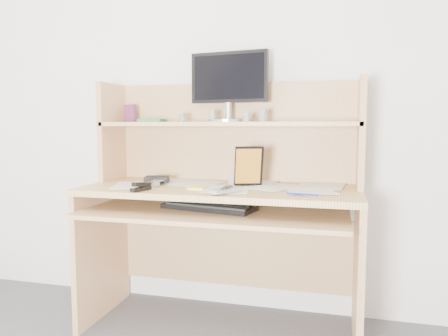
% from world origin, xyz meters
% --- Properties ---
extents(back_wall, '(3.60, 0.04, 2.50)m').
position_xyz_m(back_wall, '(0.00, 1.80, 1.25)').
color(back_wall, white).
rests_on(back_wall, floor).
extents(desk, '(1.40, 0.70, 1.30)m').
position_xyz_m(desk, '(0.00, 1.56, 0.69)').
color(desk, '#D7B66E').
rests_on(desk, floor).
extents(paper_clutter, '(1.32, 0.54, 0.01)m').
position_xyz_m(paper_clutter, '(0.00, 1.48, 0.75)').
color(paper_clutter, white).
rests_on(paper_clutter, desk).
extents(keyboard, '(0.49, 0.26, 0.03)m').
position_xyz_m(keyboard, '(-0.03, 1.38, 0.67)').
color(keyboard, black).
rests_on(keyboard, desk).
extents(tv_remote, '(0.13, 0.18, 0.02)m').
position_xyz_m(tv_remote, '(0.08, 1.28, 0.76)').
color(tv_remote, gray).
rests_on(tv_remote, paper_clutter).
extents(flip_phone, '(0.07, 0.10, 0.02)m').
position_xyz_m(flip_phone, '(-0.34, 1.37, 0.77)').
color(flip_phone, '#B3B2B5').
rests_on(flip_phone, paper_clutter).
extents(stapler, '(0.07, 0.12, 0.04)m').
position_xyz_m(stapler, '(-0.33, 1.25, 0.77)').
color(stapler, black).
rests_on(stapler, paper_clutter).
extents(wallet, '(0.14, 0.13, 0.03)m').
position_xyz_m(wallet, '(-0.37, 1.53, 0.77)').
color(wallet, black).
rests_on(wallet, paper_clutter).
extents(sticky_note_pad, '(0.08, 0.08, 0.01)m').
position_xyz_m(sticky_note_pad, '(-0.09, 1.38, 0.76)').
color(sticky_note_pad, yellow).
rests_on(sticky_note_pad, desk).
extents(digital_camera, '(0.11, 0.07, 0.06)m').
position_xyz_m(digital_camera, '(0.07, 1.56, 0.79)').
color(digital_camera, '#B6B6B8').
rests_on(digital_camera, paper_clutter).
extents(game_case, '(0.14, 0.07, 0.20)m').
position_xyz_m(game_case, '(0.14, 1.51, 0.86)').
color(game_case, black).
rests_on(game_case, paper_clutter).
extents(blue_pen, '(0.14, 0.03, 0.01)m').
position_xyz_m(blue_pen, '(0.43, 1.28, 0.76)').
color(blue_pen, '#161DAA').
rests_on(blue_pen, paper_clutter).
extents(card_box, '(0.08, 0.04, 0.10)m').
position_xyz_m(card_box, '(-0.60, 1.68, 1.13)').
color(card_box, maroon).
rests_on(card_box, desk).
extents(shelf_book, '(0.15, 0.19, 0.02)m').
position_xyz_m(shelf_book, '(-0.44, 1.63, 1.09)').
color(shelf_book, '#2C7045').
rests_on(shelf_book, desk).
extents(chip_stack_a, '(0.04, 0.04, 0.05)m').
position_xyz_m(chip_stack_a, '(-0.25, 1.61, 1.11)').
color(chip_stack_a, black).
rests_on(chip_stack_a, desk).
extents(chip_stack_b, '(0.05, 0.05, 0.06)m').
position_xyz_m(chip_stack_b, '(-0.08, 1.62, 1.11)').
color(chip_stack_b, white).
rests_on(chip_stack_b, desk).
extents(chip_stack_c, '(0.05, 0.05, 0.05)m').
position_xyz_m(chip_stack_c, '(0.11, 1.58, 1.11)').
color(chip_stack_c, black).
rests_on(chip_stack_c, desk).
extents(chip_stack_d, '(0.04, 0.04, 0.07)m').
position_xyz_m(chip_stack_d, '(0.20, 1.60, 1.11)').
color(chip_stack_d, silver).
rests_on(chip_stack_d, desk).
extents(monitor, '(0.44, 0.22, 0.38)m').
position_xyz_m(monitor, '(-0.01, 1.68, 1.28)').
color(monitor, '#B4B4B9').
rests_on(monitor, desk).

